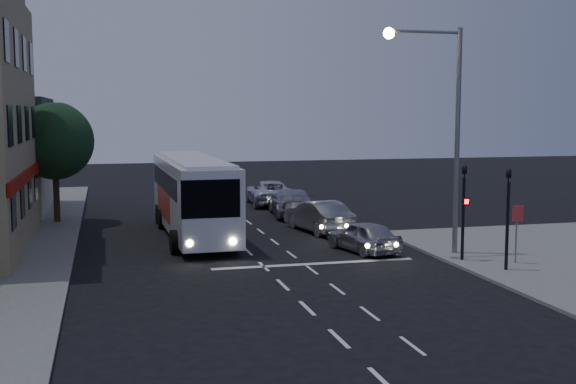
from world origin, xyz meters
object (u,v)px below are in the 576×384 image
object	(u,v)px
car_sedan_c	(270,193)
traffic_signal_side	(508,207)
tour_bus	(193,194)
car_sedan_b	(291,203)
car_suv	(364,236)
street_tree	(54,138)
regulatory_sign	(517,224)
traffic_signal_main	(464,201)
car_sedan_a	(318,216)
streetlight	(443,114)

from	to	relation	value
car_sedan_c	traffic_signal_side	distance (m)	21.54
tour_bus	car_sedan_b	xyz separation A→B (m)	(6.13, 5.10, -1.23)
car_suv	street_tree	bearing A→B (deg)	-54.66
regulatory_sign	street_tree	bearing A→B (deg)	138.92
car_sedan_b	traffic_signal_main	distance (m)	14.30
car_sedan_a	car_sedan_b	world-z (taller)	car_sedan_a
car_sedan_a	regulatory_sign	world-z (taller)	regulatory_sign
traffic_signal_side	car_sedan_c	bearing A→B (deg)	100.66
car_sedan_b	regulatory_sign	distance (m)	15.67
traffic_signal_side	street_tree	world-z (taller)	street_tree
car_sedan_b	streetlight	xyz separation A→B (m)	(2.98, -12.41, 4.96)
traffic_signal_side	streetlight	size ratio (longest dim) A/B	0.46
car_suv	regulatory_sign	xyz separation A→B (m)	(4.63, -4.04, 0.93)
traffic_signal_main	traffic_signal_side	bearing A→B (deg)	-70.51
car_sedan_a	streetlight	distance (m)	9.08
car_sedan_a	traffic_signal_main	size ratio (longest dim) A/B	1.14
tour_bus	car_sedan_c	world-z (taller)	tour_bus
car_sedan_a	car_sedan_b	distance (m)	5.44
car_sedan_b	car_sedan_c	size ratio (longest dim) A/B	0.96
tour_bus	streetlight	distance (m)	12.26
car_suv	street_tree	world-z (taller)	street_tree
car_sedan_c	car_suv	bearing A→B (deg)	95.24
car_suv	car_sedan_c	distance (m)	16.11
regulatory_sign	car_suv	bearing A→B (deg)	138.94
tour_bus	car_sedan_c	bearing A→B (deg)	58.47
car_sedan_c	traffic_signal_main	xyz separation A→B (m)	(3.27, -19.13, 1.65)
tour_bus	car_sedan_a	world-z (taller)	tour_bus
car_sedan_b	car_sedan_c	bearing A→B (deg)	-83.05
car_sedan_a	traffic_signal_side	distance (m)	11.24
traffic_signal_main	street_tree	world-z (taller)	street_tree
car_sedan_b	car_sedan_c	world-z (taller)	car_sedan_b
car_sedan_c	traffic_signal_main	size ratio (longest dim) A/B	1.34
car_sedan_a	regulatory_sign	distance (m)	10.68
regulatory_sign	car_sedan_a	bearing A→B (deg)	117.94
car_suv	traffic_signal_side	distance (m)	6.43
car_sedan_c	regulatory_sign	bearing A→B (deg)	107.91
car_suv	traffic_signal_side	bearing A→B (deg)	112.44
tour_bus	car_suv	size ratio (longest dim) A/B	3.12
car_sedan_b	traffic_signal_side	distance (m)	16.38
car_sedan_b	traffic_signal_main	xyz separation A→B (m)	(3.24, -13.83, 1.65)
traffic_signal_side	street_tree	xyz separation A→B (m)	(-16.51, 16.22, 2.08)
car_suv	streetlight	bearing A→B (deg)	135.58
car_sedan_c	traffic_signal_main	bearing A→B (deg)	103.75
car_sedan_a	streetlight	world-z (taller)	streetlight
traffic_signal_main	car_suv	bearing A→B (deg)	134.16
street_tree	streetlight	bearing A→B (deg)	-39.51
car_sedan_a	traffic_signal_main	world-z (taller)	traffic_signal_main
traffic_signal_main	street_tree	size ratio (longest dim) A/B	0.66
tour_bus	car_suv	xyz separation A→B (m)	(6.43, -5.71, -1.34)
car_suv	streetlight	size ratio (longest dim) A/B	0.43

